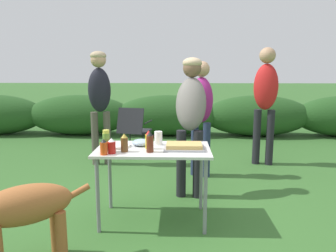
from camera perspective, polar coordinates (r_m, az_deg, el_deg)
ground_plane at (r=3.43m, az=-2.50°, el=-15.95°), size 60.00×60.00×0.00m
shrub_hedge at (r=7.36m, az=-0.09°, el=1.87°), size 14.40×0.90×0.91m
folding_table at (r=3.20m, az=-2.59°, el=-5.22°), size 1.10×0.64×0.74m
food_tray at (r=3.14m, az=2.83°, el=-3.59°), size 0.38×0.26×0.06m
plate_stack at (r=3.27m, az=-8.81°, el=-3.38°), size 0.26×0.26×0.02m
mixing_bowl at (r=3.29m, az=-4.67°, el=-2.85°), size 0.19×0.19×0.06m
paper_cup_stack at (r=3.31m, az=-1.69°, el=-2.11°), size 0.08×0.08×0.14m
mustard_bottle at (r=3.14m, az=-3.41°, el=-2.47°), size 0.06×0.06×0.18m
relish_jar at (r=3.08m, az=-10.70°, el=-2.61°), size 0.07×0.07×0.21m
beer_bottle at (r=3.06m, az=-7.61°, el=-2.98°), size 0.07×0.07×0.17m
ketchup_bottle at (r=3.02m, az=-9.79°, el=-3.48°), size 0.07×0.07×0.14m
hot_sauce_bottle at (r=2.98m, az=-11.14°, el=-3.64°), size 0.06×0.06×0.15m
bbq_sauce_bottle at (r=3.02m, az=-3.17°, el=-2.82°), size 0.07×0.07×0.20m
standing_person_in_navy_coat at (r=3.84m, az=4.01°, el=2.88°), size 0.41×0.52×1.63m
standing_person_with_beanie at (r=5.15m, az=-11.83°, el=5.53°), size 0.39×0.32×1.76m
standing_person_in_dark_puffer at (r=5.25m, az=16.62°, el=5.29°), size 0.42×0.34×1.81m
standing_person_in_gray_fleece at (r=4.51m, az=5.80°, el=3.22°), size 0.40×0.36×1.60m
dog at (r=2.71m, az=-24.88°, el=-13.04°), size 0.93×0.68×0.73m
camp_chair_green_behind_table at (r=5.80m, az=-5.96°, el=-0.28°), size 0.59×0.68×0.83m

